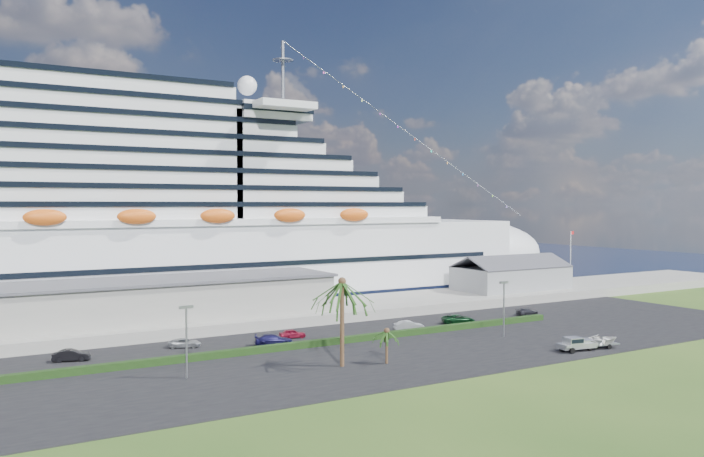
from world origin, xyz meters
TOP-DOWN VIEW (x-y plane):
  - ground at (0.00, 0.00)m, footprint 420.00×420.00m
  - asphalt_lot at (0.00, 11.00)m, footprint 140.00×38.00m
  - wharf at (0.00, 40.00)m, footprint 240.00×20.00m
  - water at (0.00, 130.00)m, footprint 420.00×160.00m
  - cruise_ship at (-21.53, 64.00)m, footprint 191.00×38.00m
  - terminal_building at (-25.00, 40.00)m, footprint 61.00×15.00m
  - port_shed at (52.00, 40.00)m, footprint 24.00×12.31m
  - flagpole at (70.04, 40.00)m, footprint 1.08×0.16m
  - hedge at (-8.00, 16.00)m, footprint 88.00×1.10m
  - lamp_post_left at (-28.00, 8.00)m, footprint 1.60×0.35m
  - lamp_post_right at (20.00, 8.00)m, footprint 1.60×0.35m
  - palm_tall at (-10.00, 4.00)m, footprint 8.82×8.82m
  - palm_short at (-4.50, 2.50)m, footprint 3.53×3.53m
  - parked_car_1 at (-37.93, 23.67)m, footprint 4.78×2.74m
  - parked_car_2 at (-23.17, 24.66)m, footprint 4.84×3.48m
  - parked_car_3 at (-12.09, 19.58)m, footprint 5.77×4.05m
  - parked_car_4 at (-7.62, 22.96)m, footprint 4.15×2.22m
  - parked_car_5 at (10.60, 19.04)m, footprint 4.97×3.22m
  - parked_car_6 at (21.33, 20.11)m, footprint 6.02×4.50m
  - parked_car_7 at (37.40, 20.67)m, footprint 4.34×2.13m
  - pickup_truck at (21.45, -4.38)m, footprint 5.60×2.83m
  - boat_trailer at (25.71, -4.98)m, footprint 6.41×4.64m

SIDE VIEW (x-z plane):
  - ground at x=0.00m, z-range 0.00..0.00m
  - water at x=0.00m, z-range 0.00..0.02m
  - asphalt_lot at x=0.00m, z-range 0.00..0.12m
  - hedge at x=-8.00m, z-range 0.12..1.02m
  - parked_car_7 at x=37.40m, z-range 0.12..1.34m
  - parked_car_2 at x=-23.17m, z-range 0.12..1.34m
  - parked_car_4 at x=-7.62m, z-range 0.12..1.46m
  - parked_car_1 at x=-37.93m, z-range 0.12..1.61m
  - parked_car_6 at x=21.33m, z-range 0.12..1.64m
  - parked_car_5 at x=10.60m, z-range 0.12..1.67m
  - parked_car_3 at x=-12.09m, z-range 0.12..1.67m
  - wharf at x=0.00m, z-range 0.00..1.80m
  - pickup_truck at x=21.45m, z-range 0.21..2.09m
  - boat_trailer at x=25.71m, z-range 0.41..2.19m
  - palm_short at x=-4.50m, z-range 1.38..5.95m
  - port_shed at x=52.00m, z-range 0.71..8.08m
  - terminal_building at x=-25.00m, z-range 1.86..8.16m
  - lamp_post_left at x=-28.00m, z-range 1.21..9.48m
  - lamp_post_right at x=20.00m, z-range 1.21..9.48m
  - flagpole at x=70.04m, z-range 2.27..14.27m
  - palm_tall at x=-10.00m, z-range 3.64..14.77m
  - cruise_ship at x=-21.53m, z-range -10.31..43.69m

